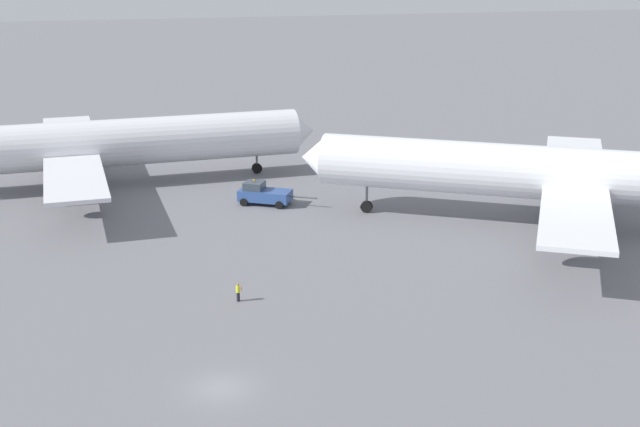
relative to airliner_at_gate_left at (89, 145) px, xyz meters
The scene contains 5 objects.
ground_plane 55.11m from the airliner_at_gate_left, 80.40° to the right, with size 600.00×600.00×0.00m, color slate.
airliner_at_gate_left is the anchor object (origin of this frame).
airliner_being_pushed 54.99m from the airliner_at_gate_left, 30.63° to the right, with size 49.66×40.71×17.57m.
pushback_tug 23.36m from the airliner_at_gate_left, 33.10° to the right, with size 8.66×5.65×2.86m.
ground_crew_ramp_agent_by_cones 41.87m from the airliner_at_gate_left, 72.67° to the right, with size 0.46×0.36×1.59m.
Camera 1 is at (-5.54, -51.75, 28.59)m, focal length 48.32 mm.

